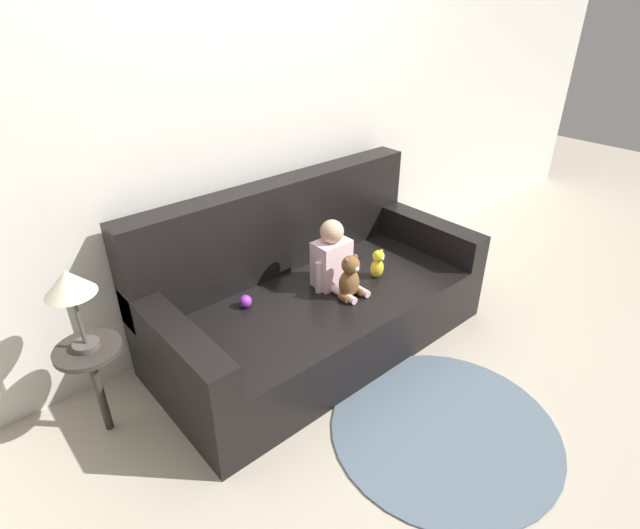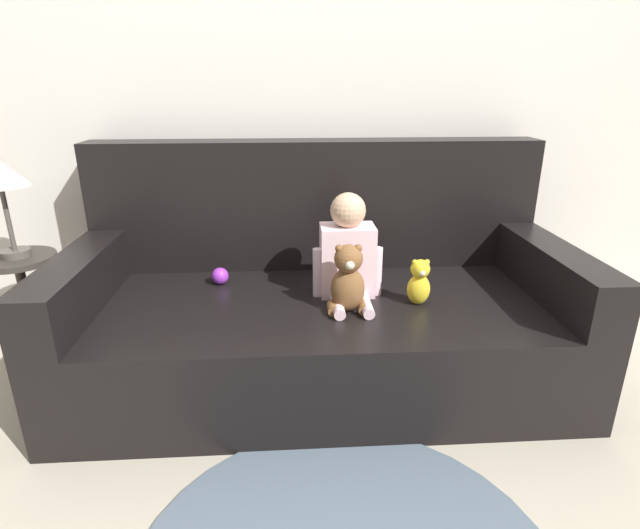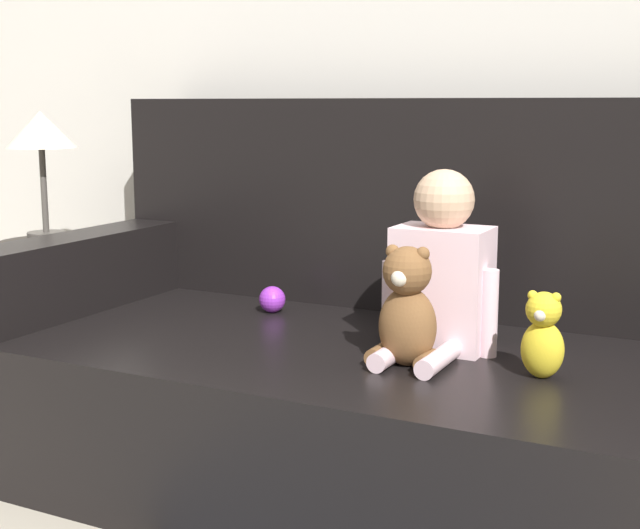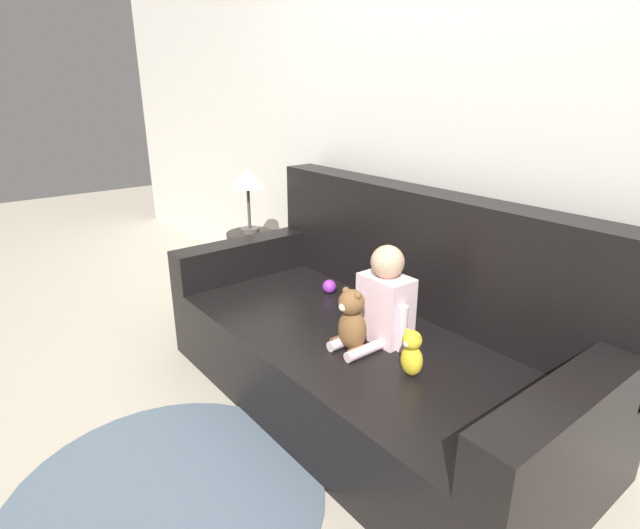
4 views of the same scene
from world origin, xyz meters
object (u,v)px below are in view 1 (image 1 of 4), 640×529
at_px(couch, 312,295).
at_px(person_baby, 333,258).
at_px(plush_toy_side, 378,264).
at_px(teddy_bear_brown, 350,278).
at_px(side_table, 77,314).
at_px(toy_ball, 245,301).

bearing_deg(couch, person_baby, -33.29).
relative_size(person_baby, plush_toy_side, 2.26).
distance_m(teddy_bear_brown, side_table, 1.43).
relative_size(person_baby, toy_ball, 5.76).
relative_size(couch, teddy_bear_brown, 7.53).
bearing_deg(teddy_bear_brown, toy_ball, 149.26).
distance_m(couch, toy_ball, 0.45).
relative_size(couch, person_baby, 4.80).
height_order(couch, side_table, couch).
bearing_deg(couch, plush_toy_side, -26.76).
relative_size(plush_toy_side, side_table, 0.20).
relative_size(person_baby, side_table, 0.46).
bearing_deg(toy_ball, plush_toy_side, -18.01).
xyz_separation_m(teddy_bear_brown, plush_toy_side, (0.29, 0.05, -0.03)).
relative_size(plush_toy_side, toy_ball, 2.55).
relative_size(couch, plush_toy_side, 10.83).
distance_m(plush_toy_side, side_table, 1.70).
bearing_deg(plush_toy_side, toy_ball, 161.99).
bearing_deg(teddy_bear_brown, plush_toy_side, 9.31).
distance_m(teddy_bear_brown, plush_toy_side, 0.29).
height_order(teddy_bear_brown, side_table, side_table).
distance_m(couch, person_baby, 0.28).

